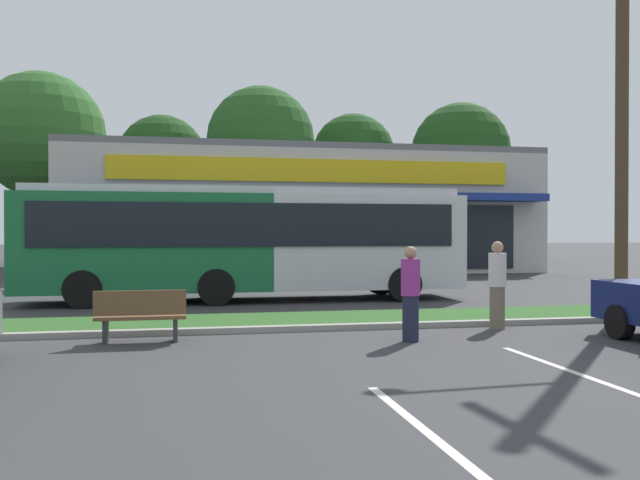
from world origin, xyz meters
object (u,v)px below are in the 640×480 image
at_px(city_bus, 247,240).
at_px(pedestrian_near_bench, 497,285).
at_px(utility_pole, 617,62).
at_px(car_3, 92,268).
at_px(car_1, 306,265).
at_px(pedestrian_by_pole, 411,294).
at_px(bus_stop_bench, 141,315).

xyz_separation_m(city_bus, pedestrian_near_bench, (4.48, -6.78, -0.86)).
height_order(utility_pole, city_bus, utility_pole).
xyz_separation_m(car_3, pedestrian_near_bench, (9.37, -11.69, 0.15)).
relative_size(city_bus, car_1, 2.87).
bearing_deg(city_bus, car_3, 134.92).
xyz_separation_m(car_3, pedestrian_by_pole, (7.09, -12.90, 0.12)).
bearing_deg(bus_stop_bench, pedestrian_near_bench, -176.89).
xyz_separation_m(utility_pole, city_bus, (-8.18, 5.40, -4.20)).
distance_m(city_bus, bus_stop_bench, 7.72).
height_order(bus_stop_bench, pedestrian_by_pole, pedestrian_by_pole).
xyz_separation_m(bus_stop_bench, pedestrian_near_bench, (7.06, 0.38, 0.40)).
distance_m(city_bus, pedestrian_near_bench, 8.18).
bearing_deg(car_1, car_3, 8.44).
relative_size(utility_pole, city_bus, 0.89).
xyz_separation_m(bus_stop_bench, pedestrian_by_pole, (4.78, -0.83, 0.36)).
height_order(car_3, pedestrian_by_pole, pedestrian_by_pole).
height_order(city_bus, bus_stop_bench, city_bus).
relative_size(car_1, car_3, 0.93).
height_order(utility_pole, bus_stop_bench, utility_pole).
relative_size(bus_stop_bench, pedestrian_near_bench, 0.89).
bearing_deg(car_1, utility_pole, 115.12).
height_order(car_1, car_3, car_3).
height_order(city_bus, car_3, city_bus).
relative_size(city_bus, car_3, 2.65).
relative_size(car_3, pedestrian_by_pole, 2.74).
bearing_deg(car_3, pedestrian_near_bench, -51.27).
bearing_deg(utility_pole, pedestrian_by_pole, -156.53).
xyz_separation_m(city_bus, car_3, (-4.89, 4.90, -1.01)).
distance_m(utility_pole, city_bus, 10.67).
height_order(bus_stop_bench, car_3, car_3).
bearing_deg(pedestrian_by_pole, pedestrian_near_bench, 43.12).
xyz_separation_m(utility_pole, pedestrian_by_pole, (-5.99, -2.60, -5.10)).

